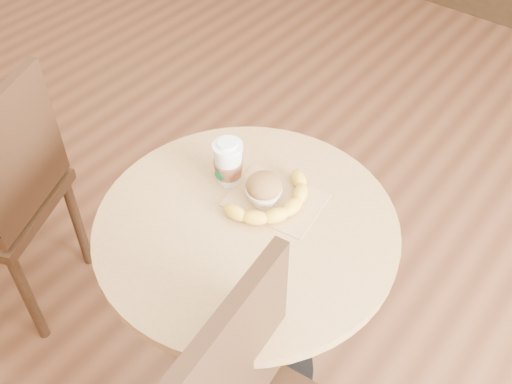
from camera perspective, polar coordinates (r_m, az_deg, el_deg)
cafe_table at (r=1.67m, az=-0.85°, el=-7.36°), size 0.78×0.78×0.75m
chair_left at (r=2.09m, az=-22.95°, el=-0.30°), size 0.53×0.53×0.93m
kraft_bag at (r=1.57m, az=1.85°, el=-0.78°), size 0.26×0.21×0.00m
coffee_cup at (r=1.59m, az=-2.66°, el=2.69°), size 0.08×0.08×0.14m
muffin at (r=1.54m, az=0.75°, el=0.26°), size 0.10×0.10×0.09m
banana at (r=1.55m, az=1.81°, el=-0.70°), size 0.26×0.31×0.04m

